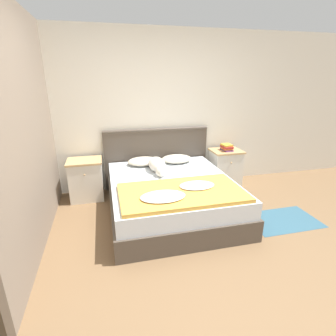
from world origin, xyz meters
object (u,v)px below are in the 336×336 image
nightstand_left (86,179)px  book_stack (227,147)px  pillow_left (143,161)px  dog (157,165)px  pillow_right (177,159)px  bed (171,196)px  nightstand_right (225,167)px

nightstand_left → book_stack: book_stack is taller
pillow_left → dog: (0.16, -0.35, 0.04)m
pillow_right → dog: (-0.39, -0.35, 0.04)m
bed → nightstand_right: (1.17, 0.75, 0.07)m
nightstand_right → pillow_right: 0.93m
bed → nightstand_left: size_ratio=3.04×
pillow_right → nightstand_left: bearing=178.8°
dog → bed: bearing=-72.4°
pillow_right → bed: bearing=-110.9°
bed → nightstand_right: bearing=32.7°
nightstand_left → pillow_right: size_ratio=1.29×
nightstand_right → book_stack: size_ratio=2.74×
bed → book_stack: (1.17, 0.74, 0.44)m
bed → nightstand_left: 1.40m
pillow_right → dog: size_ratio=0.75×
pillow_left → book_stack: 1.45m
pillow_right → pillow_left: bearing=180.0°
nightstand_right → pillow_right: nightstand_right is taller
nightstand_left → dog: size_ratio=0.97×
book_stack → dog: bearing=-163.9°
dog → nightstand_right: bearing=16.6°
pillow_right → dog: 0.53m
book_stack → bed: bearing=-147.7°
nightstand_right → pillow_left: (-1.45, -0.03, 0.24)m
bed → nightstand_left: (-1.17, 0.75, 0.07)m
bed → pillow_left: size_ratio=3.93×
nightstand_right → dog: size_ratio=0.97×
pillow_left → pillow_right: bearing=0.0°
nightstand_right → bed: bearing=-147.3°
nightstand_left → dog: 1.16m
bed → pillow_right: 0.83m
pillow_left → pillow_right: same height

